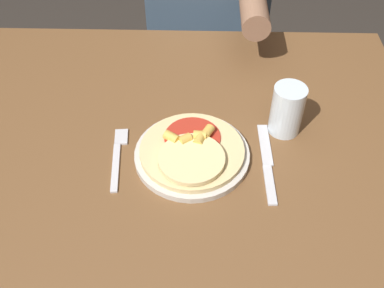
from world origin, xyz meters
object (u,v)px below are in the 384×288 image
(plate, at_px, (192,155))
(drinking_glass, at_px, (287,110))
(pizza, at_px, (192,151))
(dining_table, at_px, (177,191))
(person_diner, at_px, (208,3))
(knife, at_px, (267,164))
(fork, at_px, (118,154))

(plate, height_order, drinking_glass, drinking_glass)
(pizza, bearing_deg, dining_table, -166.27)
(pizza, xyz_separation_m, person_diner, (0.03, 0.71, -0.06))
(dining_table, relative_size, drinking_glass, 9.45)
(drinking_glass, bearing_deg, pizza, -154.97)
(plate, relative_size, pizza, 1.11)
(dining_table, xyz_separation_m, knife, (0.19, -0.00, 0.10))
(drinking_glass, distance_m, person_diner, 0.65)
(person_diner, bearing_deg, drinking_glass, -74.85)
(dining_table, height_order, plate, plate)
(drinking_glass, height_order, person_diner, person_diner)
(person_diner, bearing_deg, pizza, -92.73)
(knife, distance_m, drinking_glass, 0.13)
(plate, relative_size, person_diner, 0.20)
(dining_table, relative_size, pizza, 5.01)
(plate, distance_m, knife, 0.16)
(pizza, height_order, fork, pizza)
(pizza, relative_size, fork, 1.23)
(fork, bearing_deg, knife, -3.22)
(fork, relative_size, person_diner, 0.15)
(fork, bearing_deg, drinking_glass, 13.86)
(pizza, distance_m, drinking_glass, 0.22)
(dining_table, relative_size, plate, 4.53)
(knife, distance_m, person_diner, 0.74)
(pizza, bearing_deg, knife, -4.32)
(knife, relative_size, drinking_glass, 1.91)
(plate, bearing_deg, dining_table, -159.21)
(dining_table, xyz_separation_m, plate, (0.03, 0.01, 0.11))
(pizza, bearing_deg, fork, 177.89)
(dining_table, xyz_separation_m, pizza, (0.03, 0.01, 0.13))
(plate, relative_size, fork, 1.36)
(plate, xyz_separation_m, drinking_glass, (0.20, 0.09, 0.05))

